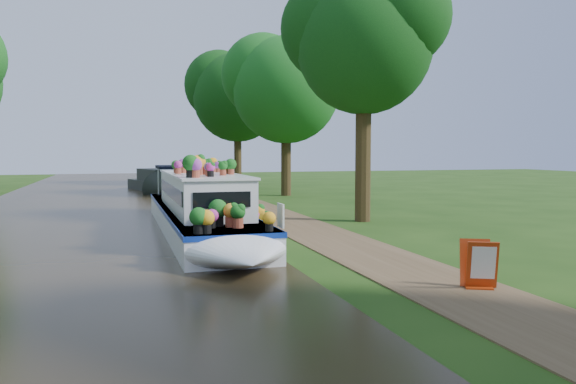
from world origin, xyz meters
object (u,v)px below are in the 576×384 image
at_px(plant_boat, 202,207).
at_px(pedestrian_dark, 204,173).
at_px(pedestrian_pink, 229,179).
at_px(second_boat, 158,182).
at_px(sandwich_board, 479,266).

xyz_separation_m(plant_boat, pedestrian_dark, (3.38, 22.54, 0.11)).
bearing_deg(pedestrian_pink, second_boat, 156.60).
distance_m(plant_boat, pedestrian_pink, 17.37).
relative_size(second_boat, sandwich_board, 8.59).
xyz_separation_m(second_boat, pedestrian_dark, (3.39, 3.37, 0.40)).
bearing_deg(pedestrian_dark, sandwich_board, -83.80).
relative_size(sandwich_board, pedestrian_dark, 0.47).
bearing_deg(plant_boat, pedestrian_pink, 76.49).
height_order(pedestrian_pink, pedestrian_dark, pedestrian_dark).
relative_size(plant_boat, pedestrian_pink, 8.14).
bearing_deg(pedestrian_pink, plant_boat, -97.62).
bearing_deg(pedestrian_dark, second_boat, -130.01).
bearing_deg(sandwich_board, second_boat, 123.17).
height_order(second_boat, sandwich_board, second_boat).
bearing_deg(pedestrian_dark, plant_boat, -93.37).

